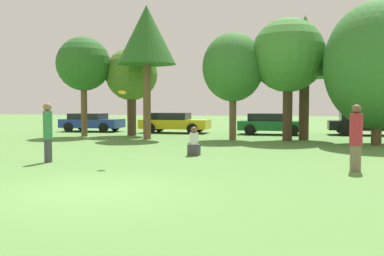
% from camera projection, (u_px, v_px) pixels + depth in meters
% --- Properties ---
extents(ground_plane, '(120.00, 120.00, 0.00)m').
position_uv_depth(ground_plane, '(91.00, 191.00, 8.97)').
color(ground_plane, '#54843D').
extents(person_thrower, '(0.28, 0.28, 1.86)m').
position_uv_depth(person_thrower, '(48.00, 131.00, 13.39)').
color(person_thrower, '#3F3F47').
rests_on(person_thrower, ground).
extents(person_catcher, '(0.34, 0.34, 1.81)m').
position_uv_depth(person_catcher, '(356.00, 137.00, 11.55)').
color(person_catcher, '#726651').
rests_on(person_catcher, ground).
extents(frisbee, '(0.23, 0.23, 0.11)m').
position_uv_depth(frisbee, '(122.00, 92.00, 12.72)').
color(frisbee, orange).
extents(bystander_sitting, '(0.41, 0.34, 1.03)m').
position_uv_depth(bystander_sitting, '(194.00, 143.00, 15.20)').
color(bystander_sitting, '#3F3F47').
rests_on(bystander_sitting, ground).
extents(tree_0, '(3.03, 3.03, 5.62)m').
position_uv_depth(tree_0, '(83.00, 64.00, 24.16)').
color(tree_0, brown).
rests_on(tree_0, ground).
extents(tree_1, '(3.02, 3.02, 5.07)m').
position_uv_depth(tree_1, '(131.00, 75.00, 24.85)').
color(tree_1, '#473323').
rests_on(tree_1, ground).
extents(tree_2, '(3.04, 3.04, 6.94)m').
position_uv_depth(tree_2, '(147.00, 36.00, 22.14)').
color(tree_2, brown).
rests_on(tree_2, ground).
extents(tree_3, '(3.11, 3.11, 5.46)m').
position_uv_depth(tree_3, '(233.00, 68.00, 21.79)').
color(tree_3, brown).
rests_on(tree_3, ground).
extents(tree_4, '(3.67, 3.67, 6.09)m').
position_uv_depth(tree_4, '(288.00, 56.00, 21.28)').
color(tree_4, '#473323').
rests_on(tree_4, ground).
extents(tree_5, '(3.14, 3.14, 6.29)m').
position_uv_depth(tree_5, '(305.00, 48.00, 21.65)').
color(tree_5, '#473323').
rests_on(tree_5, ground).
extents(tree_6, '(4.68, 4.68, 6.40)m').
position_uv_depth(tree_6, '(378.00, 65.00, 18.98)').
color(tree_6, brown).
rests_on(tree_6, ground).
extents(parked_car_blue, '(4.04, 1.99, 1.21)m').
position_uv_depth(parked_car_blue, '(91.00, 122.00, 28.71)').
color(parked_car_blue, '#1E389E').
rests_on(parked_car_blue, ground).
extents(parked_car_yellow, '(4.35, 2.06, 1.28)m').
position_uv_depth(parked_car_yellow, '(174.00, 122.00, 27.32)').
color(parked_car_yellow, gold).
rests_on(parked_car_yellow, ground).
extents(parked_car_green, '(3.99, 1.97, 1.27)m').
position_uv_depth(parked_car_green, '(271.00, 123.00, 25.79)').
color(parked_car_green, '#196633').
rests_on(parked_car_green, ground).
extents(parked_car_black, '(4.53, 1.96, 1.33)m').
position_uv_depth(parked_car_black, '(367.00, 123.00, 25.21)').
color(parked_car_black, black).
rests_on(parked_car_black, ground).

